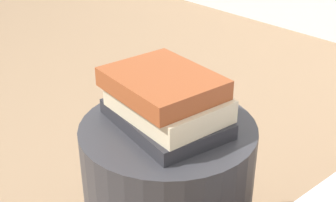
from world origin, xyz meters
The scene contains 3 objects.
book_charcoal centered at (-0.01, 0.00, 0.47)m, with size 0.28×0.19×0.03m, color #28282D.
book_cream centered at (0.00, 0.00, 0.52)m, with size 0.25×0.19×0.05m, color beige.
book_rust centered at (-0.01, -0.01, 0.56)m, with size 0.24×0.20×0.04m, color #994723.
Camera 1 is at (0.67, -0.62, 1.00)m, focal length 49.04 mm.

